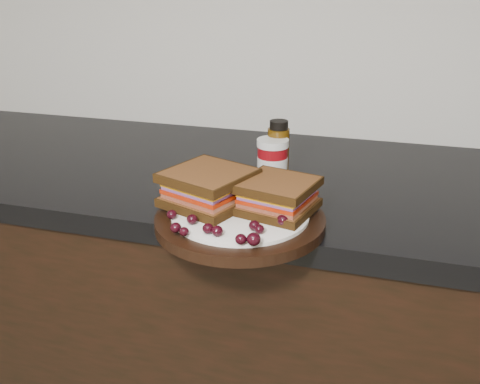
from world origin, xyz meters
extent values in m
cube|color=black|center=(0.00, 1.70, 0.43)|extent=(3.96, 0.58, 0.86)
cube|color=black|center=(0.00, 1.70, 0.88)|extent=(3.98, 0.60, 0.04)
cylinder|color=black|center=(0.21, 1.43, 0.91)|extent=(0.28, 0.28, 0.02)
ellipsoid|color=black|center=(0.11, 1.38, 0.93)|extent=(0.02, 0.02, 0.02)
ellipsoid|color=black|center=(0.15, 1.37, 0.93)|extent=(0.02, 0.02, 0.02)
ellipsoid|color=black|center=(0.14, 1.34, 0.93)|extent=(0.02, 0.02, 0.02)
ellipsoid|color=black|center=(0.16, 1.33, 0.93)|extent=(0.01, 0.01, 0.01)
ellipsoid|color=black|center=(0.19, 1.35, 0.93)|extent=(0.02, 0.02, 0.02)
ellipsoid|color=black|center=(0.20, 1.34, 0.93)|extent=(0.02, 0.02, 0.02)
ellipsoid|color=black|center=(0.24, 1.33, 0.93)|extent=(0.02, 0.02, 0.02)
ellipsoid|color=black|center=(0.26, 1.33, 0.93)|extent=(0.02, 0.02, 0.02)
ellipsoid|color=black|center=(0.26, 1.37, 0.93)|extent=(0.02, 0.02, 0.01)
ellipsoid|color=black|center=(0.25, 1.38, 0.93)|extent=(0.02, 0.02, 0.02)
ellipsoid|color=black|center=(0.29, 1.41, 0.93)|extent=(0.02, 0.02, 0.02)
ellipsoid|color=black|center=(0.29, 1.41, 0.93)|extent=(0.02, 0.02, 0.02)
ellipsoid|color=black|center=(0.30, 1.43, 0.93)|extent=(0.02, 0.02, 0.02)
ellipsoid|color=black|center=(0.29, 1.47, 0.93)|extent=(0.02, 0.02, 0.02)
ellipsoid|color=black|center=(0.27, 1.49, 0.93)|extent=(0.02, 0.02, 0.02)
ellipsoid|color=black|center=(0.18, 1.47, 0.93)|extent=(0.02, 0.02, 0.02)
ellipsoid|color=black|center=(0.14, 1.48, 0.93)|extent=(0.02, 0.02, 0.02)
ellipsoid|color=black|center=(0.14, 1.45, 0.93)|extent=(0.02, 0.02, 0.02)
ellipsoid|color=black|center=(0.11, 1.43, 0.93)|extent=(0.02, 0.02, 0.02)
ellipsoid|color=black|center=(0.13, 1.43, 0.93)|extent=(0.02, 0.02, 0.02)
ellipsoid|color=black|center=(0.16, 1.46, 0.93)|extent=(0.02, 0.02, 0.02)
ellipsoid|color=black|center=(0.16, 1.45, 0.93)|extent=(0.02, 0.02, 0.02)
ellipsoid|color=black|center=(0.14, 1.44, 0.93)|extent=(0.02, 0.02, 0.02)
cylinder|color=maroon|center=(0.22, 1.64, 0.95)|extent=(0.08, 0.08, 0.09)
cylinder|color=#442A06|center=(0.22, 1.67, 0.96)|extent=(0.05, 0.05, 0.12)
camera|label=1|loc=(0.44, 0.67, 1.28)|focal=40.00mm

